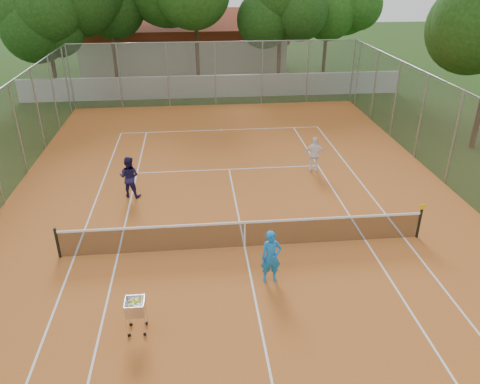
{
  "coord_description": "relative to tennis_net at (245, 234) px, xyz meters",
  "views": [
    {
      "loc": [
        -1.48,
        -12.96,
        8.54
      ],
      "look_at": [
        0.0,
        1.5,
        1.3
      ],
      "focal_mm": 35.0,
      "sensor_mm": 36.0,
      "label": 1
    }
  ],
  "objects": [
    {
      "name": "ground",
      "position": [
        0.0,
        0.0,
        -0.51
      ],
      "size": [
        120.0,
        120.0,
        0.0
      ],
      "primitive_type": "plane",
      "color": "#19340E",
      "rests_on": "ground"
    },
    {
      "name": "court_pad",
      "position": [
        0.0,
        0.0,
        -0.5
      ],
      "size": [
        18.0,
        34.0,
        0.02
      ],
      "primitive_type": "cube",
      "color": "#BC6224",
      "rests_on": "ground"
    },
    {
      "name": "court_lines",
      "position": [
        0.0,
        0.0,
        -0.49
      ],
      "size": [
        10.98,
        23.78,
        0.01
      ],
      "primitive_type": "cube",
      "color": "white",
      "rests_on": "court_pad"
    },
    {
      "name": "tennis_net",
      "position": [
        0.0,
        0.0,
        0.0
      ],
      "size": [
        11.88,
        0.1,
        0.98
      ],
      "primitive_type": "cube",
      "color": "black",
      "rests_on": "court_pad"
    },
    {
      "name": "perimeter_fence",
      "position": [
        0.0,
        0.0,
        1.49
      ],
      "size": [
        18.0,
        34.0,
        4.0
      ],
      "primitive_type": "cube",
      "color": "slate",
      "rests_on": "ground"
    },
    {
      "name": "boundary_wall",
      "position": [
        0.0,
        19.0,
        0.24
      ],
      "size": [
        26.0,
        0.3,
        1.5
      ],
      "primitive_type": "cube",
      "color": "silver",
      "rests_on": "ground"
    },
    {
      "name": "clubhouse",
      "position": [
        -2.0,
        29.0,
        1.69
      ],
      "size": [
        16.4,
        9.0,
        4.4
      ],
      "primitive_type": "cube",
      "color": "beige",
      "rests_on": "ground"
    },
    {
      "name": "tropical_trees",
      "position": [
        0.0,
        22.0,
        4.49
      ],
      "size": [
        29.0,
        19.0,
        10.0
      ],
      "primitive_type": "cube",
      "color": "black",
      "rests_on": "ground"
    },
    {
      "name": "player_near",
      "position": [
        0.56,
        -1.88,
        0.34
      ],
      "size": [
        0.63,
        0.45,
        1.66
      ],
      "primitive_type": "imported",
      "rotation": [
        0.0,
        0.0,
        0.08
      ],
      "color": "blue",
      "rests_on": "court_pad"
    },
    {
      "name": "player_far_left",
      "position": [
        -4.12,
        4.16,
        0.35
      ],
      "size": [
        0.97,
        0.84,
        1.68
      ],
      "primitive_type": "imported",
      "rotation": [
        0.0,
        0.0,
        2.85
      ],
      "color": "#1E194C",
      "rests_on": "court_pad"
    },
    {
      "name": "player_far_right",
      "position": [
        3.76,
        5.81,
        0.31
      ],
      "size": [
        0.99,
        0.54,
        1.61
      ],
      "primitive_type": "imported",
      "rotation": [
        0.0,
        0.0,
        2.98
      ],
      "color": "white",
      "rests_on": "court_pad"
    },
    {
      "name": "ball_hopper",
      "position": [
        -3.15,
        -3.63,
        0.04
      ],
      "size": [
        0.63,
        0.63,
        1.06
      ],
      "primitive_type": "cube",
      "rotation": [
        0.0,
        0.0,
        0.28
      ],
      "color": "silver",
      "rests_on": "court_pad"
    }
  ]
}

